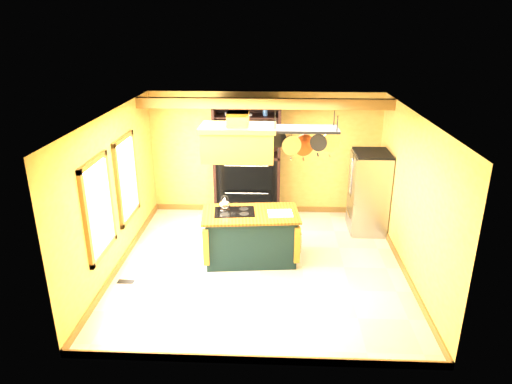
# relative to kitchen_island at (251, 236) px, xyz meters

# --- Properties ---
(floor) EXTENTS (5.00, 5.00, 0.00)m
(floor) POSITION_rel_kitchen_island_xyz_m (0.19, -0.22, -0.47)
(floor) COLOR beige
(floor) RESTS_ON ground
(ceiling) EXTENTS (5.00, 5.00, 0.00)m
(ceiling) POSITION_rel_kitchen_island_xyz_m (0.19, -0.22, 2.23)
(ceiling) COLOR white
(ceiling) RESTS_ON wall_back
(wall_back) EXTENTS (5.00, 0.02, 2.70)m
(wall_back) POSITION_rel_kitchen_island_xyz_m (0.19, 2.28, 0.88)
(wall_back) COLOR #E2AA52
(wall_back) RESTS_ON floor
(wall_front) EXTENTS (5.00, 0.02, 2.70)m
(wall_front) POSITION_rel_kitchen_island_xyz_m (0.19, -2.72, 0.88)
(wall_front) COLOR #E2AA52
(wall_front) RESTS_ON floor
(wall_left) EXTENTS (0.02, 5.00, 2.70)m
(wall_left) POSITION_rel_kitchen_island_xyz_m (-2.31, -0.22, 0.88)
(wall_left) COLOR #E2AA52
(wall_left) RESTS_ON floor
(wall_right) EXTENTS (0.02, 5.00, 2.70)m
(wall_right) POSITION_rel_kitchen_island_xyz_m (2.69, -0.22, 0.88)
(wall_right) COLOR #E2AA52
(wall_right) RESTS_ON floor
(ceiling_beam) EXTENTS (5.00, 0.15, 0.20)m
(ceiling_beam) POSITION_rel_kitchen_island_xyz_m (0.19, 1.48, 2.12)
(ceiling_beam) COLOR brown
(ceiling_beam) RESTS_ON ceiling
(window_near) EXTENTS (0.06, 1.06, 1.56)m
(window_near) POSITION_rel_kitchen_island_xyz_m (-2.27, -1.02, 0.93)
(window_near) COLOR brown
(window_near) RESTS_ON wall_left
(window_far) EXTENTS (0.06, 1.06, 1.56)m
(window_far) POSITION_rel_kitchen_island_xyz_m (-2.27, 0.38, 0.93)
(window_far) COLOR brown
(window_far) RESTS_ON wall_left
(kitchen_island) EXTENTS (1.78, 1.10, 1.11)m
(kitchen_island) POSITION_rel_kitchen_island_xyz_m (0.00, 0.00, 0.00)
(kitchen_island) COLOR #12262B
(kitchen_island) RESTS_ON floor
(range_hood) EXTENTS (1.25, 0.71, 0.80)m
(range_hood) POSITION_rel_kitchen_island_xyz_m (-0.20, -0.00, 1.75)
(range_hood) COLOR #AA832A
(range_hood) RESTS_ON ceiling
(pot_rack) EXTENTS (1.18, 0.55, 0.75)m
(pot_rack) POSITION_rel_kitchen_island_xyz_m (0.91, 0.01, 1.86)
(pot_rack) COLOR black
(pot_rack) RESTS_ON ceiling
(refrigerator) EXTENTS (0.71, 0.84, 1.64)m
(refrigerator) POSITION_rel_kitchen_island_xyz_m (2.32, 1.35, 0.32)
(refrigerator) COLOR #999DA1
(refrigerator) RESTS_ON floor
(hutch) EXTENTS (1.41, 0.64, 2.49)m
(hutch) POSITION_rel_kitchen_island_xyz_m (-0.18, 2.00, 0.48)
(hutch) COLOR black
(hutch) RESTS_ON floor
(floor_register) EXTENTS (0.28, 0.12, 0.01)m
(floor_register) POSITION_rel_kitchen_island_xyz_m (-2.04, -0.87, -0.46)
(floor_register) COLOR black
(floor_register) RESTS_ON floor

